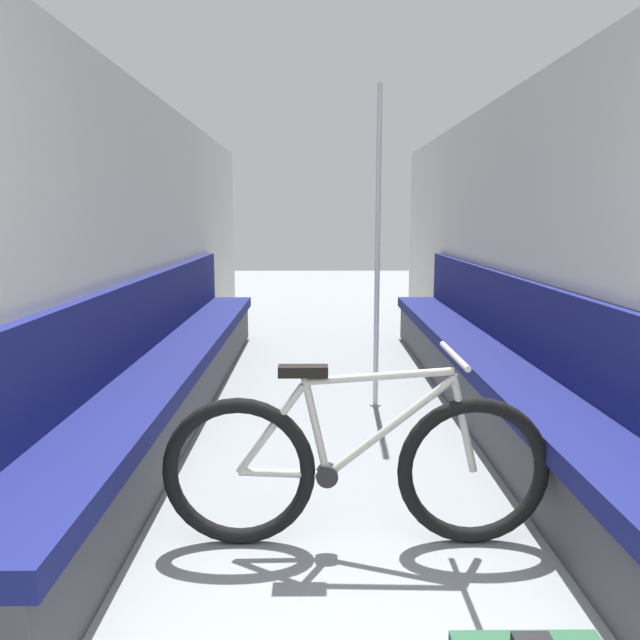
{
  "coord_description": "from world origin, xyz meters",
  "views": [
    {
      "loc": [
        -0.11,
        -0.68,
        1.35
      ],
      "look_at": [
        -0.07,
        3.53,
        0.65
      ],
      "focal_mm": 35.0,
      "sensor_mm": 36.0,
      "label": 1
    }
  ],
  "objects_px": {
    "grab_pole_near": "(377,255)",
    "bicycle": "(356,467)",
    "bench_seat_row_left": "(173,369)",
    "bench_seat_row_right": "(488,368)"
  },
  "relations": [
    {
      "from": "grab_pole_near",
      "to": "bicycle",
      "type": "bearing_deg",
      "value": -98.0
    },
    {
      "from": "bicycle",
      "to": "grab_pole_near",
      "type": "bearing_deg",
      "value": 75.14
    },
    {
      "from": "bench_seat_row_left",
      "to": "grab_pole_near",
      "type": "distance_m",
      "value": 1.63
    },
    {
      "from": "bicycle",
      "to": "bench_seat_row_right",
      "type": "bearing_deg",
      "value": 53.05
    },
    {
      "from": "grab_pole_near",
      "to": "bench_seat_row_left",
      "type": "bearing_deg",
      "value": -174.97
    },
    {
      "from": "bicycle",
      "to": "grab_pole_near",
      "type": "relative_size",
      "value": 0.72
    },
    {
      "from": "bench_seat_row_right",
      "to": "bicycle",
      "type": "relative_size",
      "value": 3.43
    },
    {
      "from": "bench_seat_row_right",
      "to": "grab_pole_near",
      "type": "xyz_separation_m",
      "value": [
        -0.77,
        0.13,
        0.78
      ]
    },
    {
      "from": "bench_seat_row_left",
      "to": "bicycle",
      "type": "height_order",
      "value": "bench_seat_row_left"
    },
    {
      "from": "bench_seat_row_right",
      "to": "bicycle",
      "type": "bearing_deg",
      "value": -120.09
    }
  ]
}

